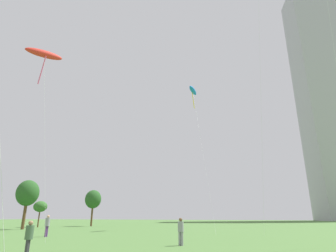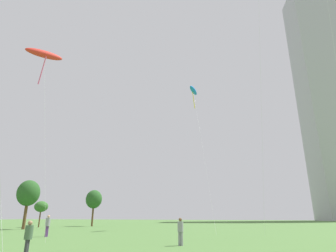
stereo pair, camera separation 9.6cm
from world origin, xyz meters
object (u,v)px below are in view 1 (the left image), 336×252
park_tree_0 (40,207)px  park_tree_2 (93,199)px  person_standing_2 (29,236)px  park_tree_1 (28,193)px  kite_flying_4 (193,91)px  kite_flying_3 (44,54)px  person_standing_1 (47,224)px  distant_highrise_0 (330,94)px  person_standing_0 (181,229)px

park_tree_0 → park_tree_2: (5.60, 7.12, 1.48)m
person_standing_2 → park_tree_2: 41.67m
park_tree_1 → park_tree_2: (1.76, 14.11, -0.14)m
person_standing_2 → park_tree_0: size_ratio=0.37×
kite_flying_4 → park_tree_0: bearing=-177.0°
park_tree_2 → kite_flying_3: bearing=-66.4°
person_standing_2 → park_tree_1: size_ratio=0.23×
person_standing_1 → distant_highrise_0: 134.64m
kite_flying_4 → park_tree_1: size_ratio=3.22×
person_standing_0 → park_tree_1: 31.23m
park_tree_0 → park_tree_2: 9.18m
person_standing_0 → distant_highrise_0: bearing=-99.8°
distant_highrise_0 → person_standing_0: bearing=-120.7°
person_standing_0 → kite_flying_3: 20.10m
kite_flying_3 → park_tree_1: (-14.35, 14.76, -11.31)m
person_standing_1 → kite_flying_3: kite_flying_3 is taller
kite_flying_4 → park_tree_1: (-23.05, -8.39, -16.55)m
park_tree_1 → distant_highrise_0: distant_highrise_0 is taller
kite_flying_4 → park_tree_0: (-26.89, -1.40, -18.17)m
park_tree_0 → park_tree_1: bearing=-61.2°
kite_flying_3 → kite_flying_4: 25.28m
person_standing_2 → park_tree_0: park_tree_0 is taller
person_standing_2 → kite_flying_4: bearing=152.0°
person_standing_1 → kite_flying_3: 15.66m
park_tree_1 → person_standing_2: bearing=-44.2°
kite_flying_4 → park_tree_0: kite_flying_4 is taller
person_standing_2 → person_standing_1: bearing=-168.4°
park_tree_0 → distant_highrise_0: distant_highrise_0 is taller
park_tree_0 → park_tree_1: (3.84, -6.99, 1.62)m
kite_flying_3 → park_tree_1: bearing=134.2°
park_tree_0 → kite_flying_4: bearing=3.0°
park_tree_2 → distant_highrise_0: bearing=54.1°
kite_flying_4 → park_tree_2: kite_flying_4 is taller
park_tree_2 → person_standing_2: bearing=-60.1°
distant_highrise_0 → person_standing_1: bearing=-127.3°
park_tree_1 → kite_flying_4: bearing=20.0°
person_standing_0 → park_tree_2: park_tree_2 is taller
person_standing_1 → kite_flying_4: bearing=144.5°
park_tree_1 → distant_highrise_0: 130.39m
kite_flying_4 → park_tree_2: 27.65m
person_standing_1 → park_tree_0: 25.18m
person_standing_0 → park_tree_2: size_ratio=0.25×
person_standing_1 → park_tree_1: size_ratio=0.27×
person_standing_0 → kite_flying_3: size_ratio=0.10×
kite_flying_4 → person_standing_2: bearing=-91.1°
park_tree_0 → park_tree_2: size_ratio=0.65×
person_standing_2 → distant_highrise_0: size_ratio=0.01×
person_standing_0 → park_tree_1: park_tree_1 is taller
person_standing_0 → park_tree_0: (-31.24, 21.44, 2.35)m
distant_highrise_0 → park_tree_0: bearing=-138.9°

